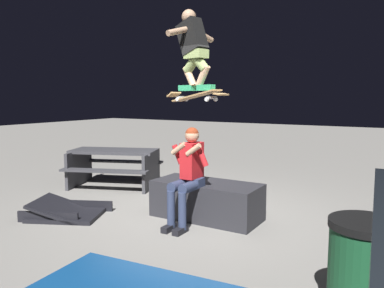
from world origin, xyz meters
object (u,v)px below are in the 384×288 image
at_px(ledge_box_main, 206,200).
at_px(skater_airborne, 193,46).
at_px(kicker_ramp, 67,213).
at_px(trash_bin, 364,272).
at_px(person_sitting_on_ledge, 188,171).
at_px(skateboard, 196,96).
at_px(picnic_table_back, 114,162).

distance_m(ledge_box_main, skater_airborne, 2.24).
bearing_deg(kicker_ramp, trash_bin, 170.82).
distance_m(person_sitting_on_ledge, skateboard, 1.05).
height_order(skateboard, trash_bin, skateboard).
distance_m(person_sitting_on_ledge, trash_bin, 2.77).
distance_m(ledge_box_main, person_sitting_on_ledge, 0.66).
distance_m(ledge_box_main, skateboard, 1.56).
height_order(person_sitting_on_ledge, kicker_ramp, person_sitting_on_ledge).
bearing_deg(kicker_ramp, ledge_box_main, -151.15).
bearing_deg(skateboard, ledge_box_main, -103.11).
height_order(ledge_box_main, skater_airborne, skater_airborne).
height_order(picnic_table_back, trash_bin, trash_bin).
bearing_deg(person_sitting_on_ledge, kicker_ramp, 18.70).
xyz_separation_m(skateboard, kicker_ramp, (1.80, 0.80, -1.76)).
relative_size(skater_airborne, picnic_table_back, 0.54).
xyz_separation_m(skater_airborne, kicker_ramp, (1.74, 0.81, -2.44)).
distance_m(skater_airborne, trash_bin, 3.55).
height_order(skateboard, picnic_table_back, skateboard).
distance_m(skateboard, trash_bin, 3.15).
relative_size(skateboard, skater_airborne, 0.93).
xyz_separation_m(ledge_box_main, kicker_ramp, (1.85, 1.02, -0.22)).
bearing_deg(picnic_table_back, person_sitting_on_ledge, 153.21).
xyz_separation_m(skateboard, skater_airborne, (0.06, -0.01, 0.69)).
bearing_deg(trash_bin, person_sitting_on_ledge, -27.85).
relative_size(ledge_box_main, skater_airborne, 1.43).
bearing_deg(skateboard, picnic_table_back, -23.04).
bearing_deg(trash_bin, skater_airborne, -31.13).
xyz_separation_m(ledge_box_main, picnic_table_back, (2.59, -0.86, 0.23)).
bearing_deg(kicker_ramp, picnic_table_back, -68.38).
bearing_deg(ledge_box_main, person_sitting_on_ledge, 80.45).
height_order(person_sitting_on_ledge, trash_bin, person_sitting_on_ledge).
distance_m(picnic_table_back, trash_bin, 5.57).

